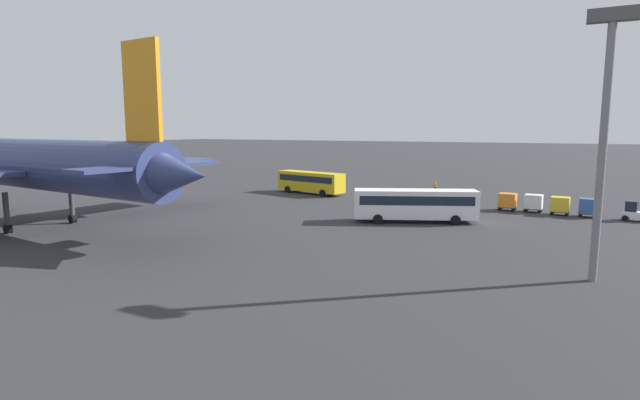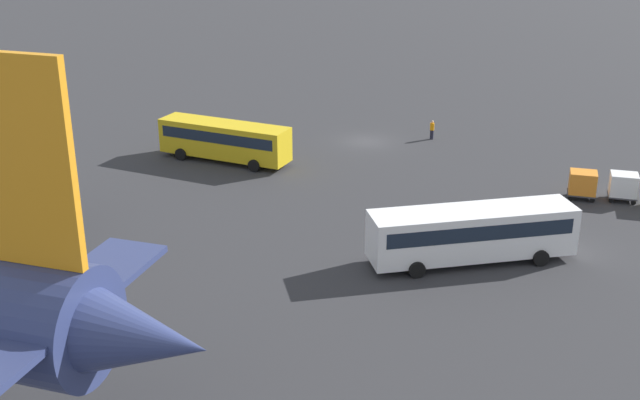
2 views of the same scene
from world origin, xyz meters
TOP-DOWN VIEW (x-y plane):
  - ground_plane at (0.00, 0.00)m, footprint 600.00×600.00m
  - shuttle_bus_near at (10.62, 7.76)m, footprint 11.52×4.98m
  - shuttle_bus_far at (-10.10, 22.78)m, footprint 12.68×7.71m
  - worker_person at (-5.68, -2.01)m, footprint 0.38×0.38m
  - cargo_cart_white at (-20.49, 10.29)m, footprint 2.08×1.78m
  - cargo_cart_orange at (-17.64, 10.46)m, footprint 2.08×1.78m

SIDE VIEW (x-z plane):
  - ground_plane at x=0.00m, z-range 0.00..0.00m
  - worker_person at x=-5.68m, z-range 0.00..1.74m
  - cargo_cart_white at x=-20.49m, z-range 0.16..2.22m
  - cargo_cart_orange at x=-17.64m, z-range 0.16..2.22m
  - shuttle_bus_near at x=10.62m, z-range 0.32..3.57m
  - shuttle_bus_far at x=-10.10m, z-range 0.33..3.70m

